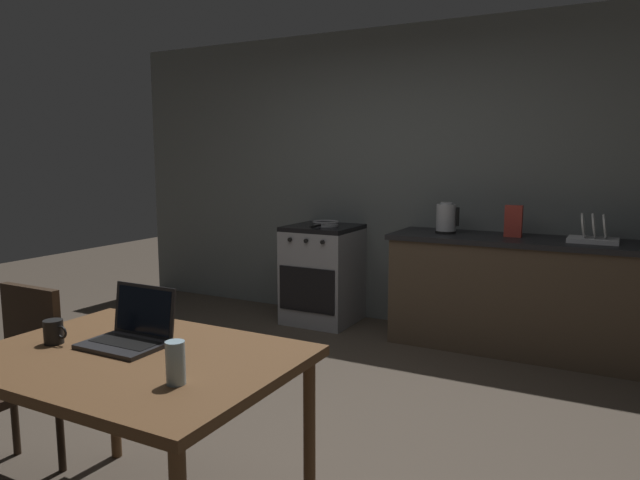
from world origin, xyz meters
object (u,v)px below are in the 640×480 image
chair (14,369)px  dish_rack (593,236)px  drinking_glass (176,363)px  cereal_box (513,221)px  frying_pan (325,223)px  coffee_mug (54,332)px  stove_oven (323,274)px  laptop (130,333)px  dining_table (134,372)px  electric_kettle (446,218)px

chair → dish_rack: dish_rack is taller
drinking_glass → cereal_box: (0.54, 3.19, 0.19)m
chair → frying_pan: (0.13, 2.92, 0.40)m
coffee_mug → drinking_glass: (0.72, -0.09, 0.02)m
stove_oven → cereal_box: 1.74m
coffee_mug → dish_rack: dish_rack is taller
chair → dish_rack: 3.76m
laptop → dish_rack: (1.54, 2.94, 0.14)m
chair → cereal_box: 3.47m
dining_table → drinking_glass: (0.34, -0.15, 0.14)m
frying_pan → dish_rack: (2.16, 0.03, 0.02)m
chair → electric_kettle: (1.21, 2.95, 0.49)m
chair → drinking_glass: 1.25m
chair → laptop: laptop is taller
laptop → drinking_glass: (0.44, -0.23, 0.03)m
stove_oven → chair: chair is taller
laptop → stove_oven: bearing=98.6°
electric_kettle → frying_pan: bearing=-178.5°
chair → cereal_box: size_ratio=3.62×
chair → laptop: 0.80m
dining_table → cereal_box: cereal_box is taller
frying_pan → cereal_box: size_ratio=1.68×
coffee_mug → frying_pan: bearing=96.4°
electric_kettle → coffee_mug: (-0.74, -3.08, -0.21)m
laptop → electric_kettle: 2.99m
electric_kettle → dish_rack: bearing=0.0°
laptop → drinking_glass: size_ratio=2.19×
dining_table → coffee_mug: bearing=-171.8°
coffee_mug → cereal_box: 3.35m
chair → dish_rack: size_ratio=2.61×
electric_kettle → laptop: bearing=-98.9°
frying_pan → stove_oven: bearing=146.9°
stove_oven → electric_kettle: 1.26m
frying_pan → drinking_glass: (1.06, -3.14, -0.09)m
frying_pan → drinking_glass: 3.32m
dining_table → frying_pan: 3.09m
chair → dish_rack: bearing=32.0°
coffee_mug → dish_rack: 3.58m
chair → cereal_box: (1.73, 2.97, 0.50)m
stove_oven → cereal_box: size_ratio=3.62×
laptop → electric_kettle: electric_kettle is taller
drinking_glass → dish_rack: 3.36m
dining_table → laptop: 0.17m
laptop → dish_rack: 3.33m
drinking_glass → coffee_mug: bearing=172.8°
stove_oven → electric_kettle: bearing=0.1°
chair → coffee_mug: 0.56m
dining_table → coffee_mug: 0.40m
chair → laptop: (0.75, 0.01, 0.28)m
stove_oven → drinking_glass: 3.37m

